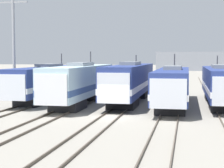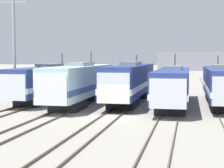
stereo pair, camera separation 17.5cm
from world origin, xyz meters
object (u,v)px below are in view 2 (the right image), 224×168
locomotive_far_left (49,81)px  locomotive_center (130,81)px  locomotive_center_left (80,83)px  locomotive_far_right (221,84)px  locomotive_center_right (173,86)px  catenary_tower_left (14,43)px

locomotive_far_left → locomotive_center: bearing=-0.6°
locomotive_center_left → locomotive_far_right: 13.99m
locomotive_center → locomotive_far_right: size_ratio=1.08×
locomotive_center_left → locomotive_far_right: locomotive_center_left is taller
locomotive_center_left → locomotive_center: locomotive_center_left is taller
locomotive_center → locomotive_far_right: bearing=-3.6°
locomotive_center_right → catenary_tower_left: bearing=-176.7°
locomotive_center_left → locomotive_center: (4.59, 3.05, 0.02)m
locomotive_far_left → catenary_tower_left: 6.02m
locomotive_center_left → locomotive_center: bearing=33.6°
locomotive_far_right → catenary_tower_left: (-20.47, -3.23, 4.07)m
locomotive_far_right → catenary_tower_left: size_ratio=1.51×
locomotive_center_right → locomotive_far_right: 5.14m
locomotive_far_left → locomotive_center_left: 5.56m
locomotive_center → locomotive_center_right: (4.59, -2.89, -0.17)m
locomotive_far_right → locomotive_center_left: bearing=-169.8°
locomotive_center_right → locomotive_center_left: bearing=-179.0°
locomotive_far_left → locomotive_center_right: (13.77, -2.98, -0.04)m
locomotive_far_left → catenary_tower_left: bearing=-118.5°
locomotive_far_right → locomotive_center: bearing=176.4°
locomotive_center → catenary_tower_left: (-11.29, -3.81, 3.95)m
locomotive_center_left → catenary_tower_left: (-6.70, -0.76, 3.97)m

